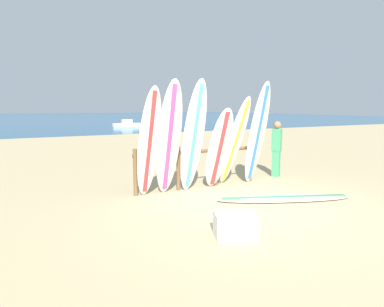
# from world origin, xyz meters

# --- Properties ---
(ground_plane) EXTENTS (120.00, 120.00, 0.00)m
(ground_plane) POSITION_xyz_m (0.00, 0.00, 0.00)
(ground_plane) COLOR tan
(ocean_water) EXTENTS (120.00, 80.00, 0.01)m
(ocean_water) POSITION_xyz_m (0.00, 58.00, 0.00)
(ocean_water) COLOR #1E5984
(ocean_water) RESTS_ON ground
(surfboard_rack) EXTENTS (3.21, 0.09, 1.03)m
(surfboard_rack) POSITION_xyz_m (-0.19, 1.98, 0.65)
(surfboard_rack) COLOR brown
(surfboard_rack) RESTS_ON ground
(surfboard_leaning_far_left) EXTENTS (0.49, 0.80, 2.34)m
(surfboard_leaning_far_left) POSITION_xyz_m (-1.56, 1.59, 1.17)
(surfboard_leaning_far_left) COLOR silver
(surfboard_leaning_far_left) RESTS_ON ground
(surfboard_leaning_left) EXTENTS (0.56, 0.77, 2.49)m
(surfboard_leaning_left) POSITION_xyz_m (-1.10, 1.61, 1.25)
(surfboard_leaning_left) COLOR beige
(surfboard_leaning_left) RESTS_ON ground
(surfboard_leaning_center_left) EXTENTS (0.63, 0.74, 2.52)m
(surfboard_leaning_center_left) POSITION_xyz_m (-0.51, 1.60, 1.26)
(surfboard_leaning_center_left) COLOR white
(surfboard_leaning_center_left) RESTS_ON ground
(surfboard_leaning_center) EXTENTS (0.62, 0.86, 1.91)m
(surfboard_leaning_center) POSITION_xyz_m (0.12, 1.54, 0.96)
(surfboard_leaning_center) COLOR silver
(surfboard_leaning_center) RESTS_ON ground
(surfboard_leaning_center_right) EXTENTS (0.58, 1.02, 2.17)m
(surfboard_leaning_center_right) POSITION_xyz_m (0.66, 1.68, 1.09)
(surfboard_leaning_center_right) COLOR white
(surfboard_leaning_center_right) RESTS_ON ground
(surfboard_leaning_right) EXTENTS (0.61, 0.71, 2.53)m
(surfboard_leaning_right) POSITION_xyz_m (1.29, 1.62, 1.27)
(surfboard_leaning_right) COLOR beige
(surfboard_leaning_right) RESTS_ON ground
(surfboard_lying_on_sand) EXTENTS (2.88, 1.63, 0.08)m
(surfboard_lying_on_sand) POSITION_xyz_m (0.88, 0.19, 0.04)
(surfboard_lying_on_sand) COLOR beige
(surfboard_lying_on_sand) RESTS_ON ground
(beachgoer_standing) EXTENTS (0.26, 0.29, 1.54)m
(beachgoer_standing) POSITION_xyz_m (2.36, 2.09, 0.85)
(beachgoer_standing) COLOR #3F9966
(beachgoer_standing) RESTS_ON ground
(small_boat_offshore) EXTENTS (2.69, 0.89, 0.71)m
(small_boat_offshore) POSITION_xyz_m (5.59, 26.07, 0.26)
(small_boat_offshore) COLOR silver
(small_boat_offshore) RESTS_ON ocean_water
(cooler_box) EXTENTS (0.71, 0.60, 0.36)m
(cooler_box) POSITION_xyz_m (-1.21, -0.98, 0.18)
(cooler_box) COLOR white
(cooler_box) RESTS_ON ground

